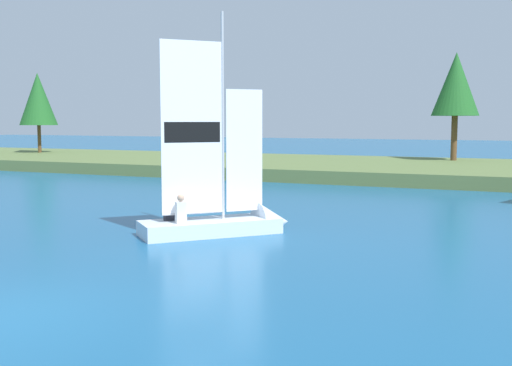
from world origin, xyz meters
The scene contains 4 objects.
shore_bank centered at (0.00, 29.62, 0.35)m, with size 80.00×14.25×0.69m, color #5B703D.
shoreline_tree_left centered at (-27.54, 30.87, 4.92)m, with size 2.93×2.93×6.30m.
shoreline_tree_midleft centered at (3.82, 33.90, 5.51)m, with size 2.97×2.97×6.86m.
sailboat centered at (0.22, 8.51, 0.49)m, with size 4.02×4.14×6.68m.
Camera 1 is at (7.85, -7.38, 3.24)m, focal length 43.21 mm.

